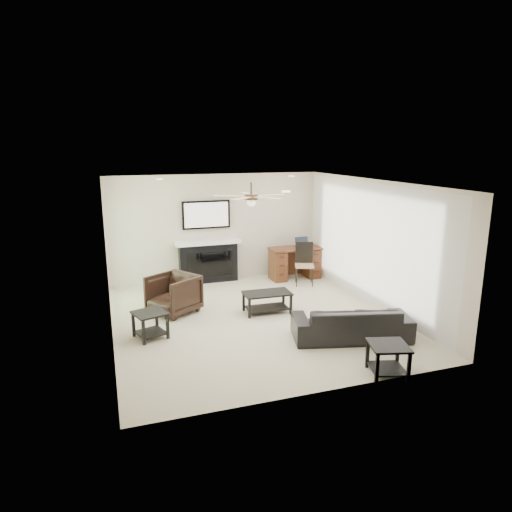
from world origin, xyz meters
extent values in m
plane|color=beige|center=(0.00, 0.00, 0.00)|extent=(5.50, 5.50, 0.00)
cube|color=white|center=(0.00, 0.00, 2.50)|extent=(5.00, 5.50, 0.04)
cube|color=beige|center=(0.00, 2.75, 1.25)|extent=(5.00, 0.04, 2.50)
cube|color=beige|center=(0.00, -2.75, 1.25)|extent=(5.00, 0.04, 2.50)
cube|color=beige|center=(-2.50, 0.00, 1.25)|extent=(0.04, 5.50, 2.50)
cube|color=beige|center=(2.50, 0.00, 1.25)|extent=(0.04, 5.50, 2.50)
cube|color=silver|center=(2.45, 0.10, 1.23)|extent=(0.04, 5.10, 2.40)
cube|color=#93BC89|center=(-2.46, 1.55, 1.05)|extent=(0.04, 1.80, 2.10)
cylinder|color=#382619|center=(0.00, 0.10, 2.25)|extent=(1.40, 1.40, 0.30)
imported|color=black|center=(1.26, -1.37, 0.28)|extent=(2.05, 1.21, 0.56)
imported|color=black|center=(-1.34, 0.78, 0.37)|extent=(1.13, 1.12, 0.75)
cube|color=black|center=(0.36, 0.23, 0.20)|extent=(0.92, 0.53, 0.40)
cube|color=black|center=(1.11, -2.62, 0.23)|extent=(0.64, 0.64, 0.45)
cube|color=black|center=(-1.89, -0.27, 0.23)|extent=(0.63, 0.63, 0.45)
cube|color=black|center=(-0.24, 2.58, 0.95)|extent=(1.52, 0.34, 1.91)
cube|color=#37160D|center=(1.79, 2.20, 0.38)|extent=(1.22, 0.56, 0.76)
cube|color=black|center=(1.79, 1.65, 0.48)|extent=(0.55, 0.56, 0.97)
cube|color=black|center=(1.99, 2.18, 0.88)|extent=(0.33, 0.24, 0.23)
camera|label=1|loc=(-2.51, -7.55, 3.12)|focal=32.00mm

